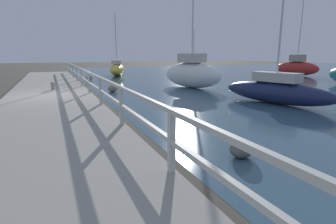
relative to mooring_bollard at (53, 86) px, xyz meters
name	(u,v)px	position (x,y,z in m)	size (l,w,h in m)	color
ground_plane	(50,100)	(-0.17, -2.04, -0.45)	(120.00, 120.00, 0.00)	#4C473D
dock_walkway	(50,98)	(-0.17, -2.04, -0.34)	(3.83, 36.00, 0.23)	#9E998E
railing	(89,78)	(1.64, -2.04, 0.50)	(0.10, 32.50, 1.05)	beige
boulder_downstream	(112,89)	(3.09, -0.57, -0.26)	(0.52, 0.47, 0.39)	slate
boulder_upstream	(89,78)	(2.82, 7.01, -0.24)	(0.56, 0.50, 0.42)	gray
boulder_water_edge	(241,149)	(3.44, -11.31, -0.26)	(0.51, 0.45, 0.38)	#666056
mooring_bollard	(53,86)	(0.00, 0.00, 0.00)	(0.20, 0.20, 0.45)	gray
sailboat_navy	(275,90)	(8.78, -6.98, 0.12)	(2.32, 5.15, 6.32)	#192347
sailboat_blue	(193,68)	(14.53, 10.46, 0.14)	(3.03, 4.14, 4.68)	#2D4C9E
sailboat_white	(192,74)	(8.13, -0.71, 0.44)	(2.88, 4.74, 5.82)	white
sailboat_red	(297,67)	(22.61, 3.73, 0.37)	(2.12, 4.49, 7.53)	red
sailboat_yellow	(117,69)	(6.07, 10.94, 0.21)	(2.63, 4.95, 6.04)	gold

